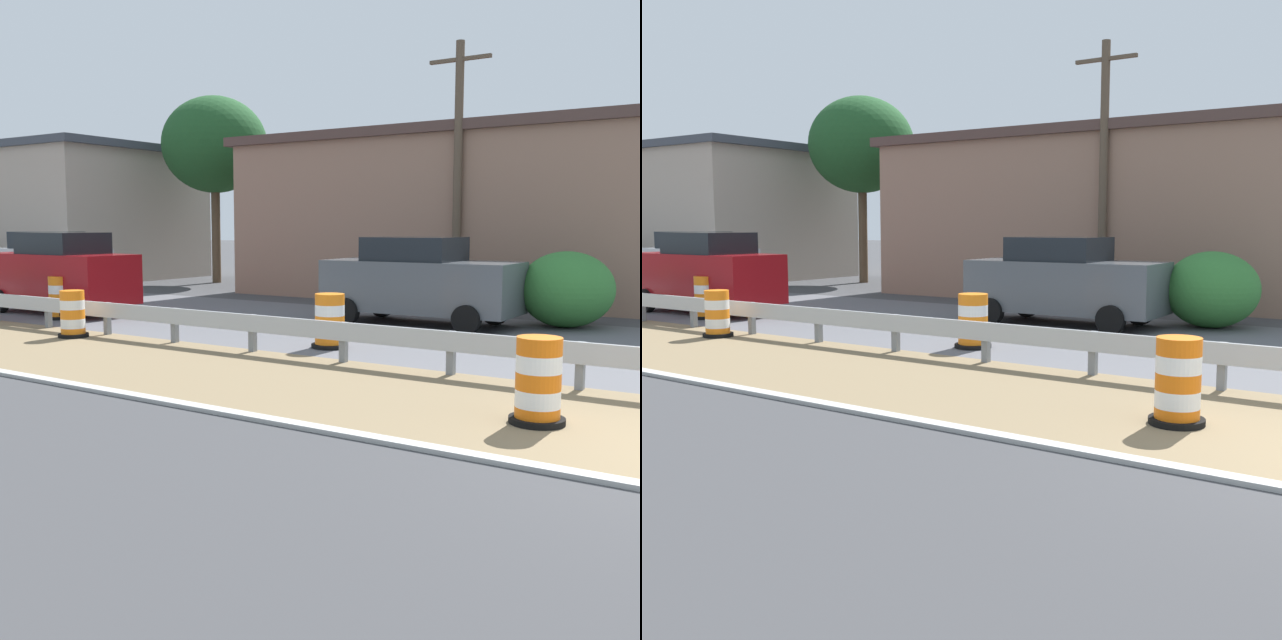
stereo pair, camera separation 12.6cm
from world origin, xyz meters
The scene contains 13 objects.
guardrail_median centered at (2.56, 3.55, 0.52)m, with size 0.18×52.29×0.71m.
traffic_barrel_nearest centered at (0.41, 2.45, 0.47)m, with size 0.67×0.67×1.05m.
traffic_barrel_close centered at (3.80, 7.60, 0.47)m, with size 0.72×0.72×1.05m.
traffic_barrel_mid centered at (1.97, 12.90, 0.45)m, with size 0.63×0.63×0.99m.
traffic_barrel_far centered at (3.80, 15.73, 0.49)m, with size 0.63×0.63×1.08m.
car_trailing_near_lane centered at (7.88, 7.69, 1.04)m, with size 2.17×4.63×2.08m.
car_lead_far_lane centered at (4.65, 16.73, 1.08)m, with size 2.04×4.55×2.17m.
car_distant_a centered at (7.98, 21.59, 1.07)m, with size 2.15×4.10×2.14m.
roadside_shop_near centered at (16.04, 9.62, 2.66)m, with size 8.63×14.83×5.30m.
roadside_shop_far centered at (14.24, 29.82, 2.88)m, with size 8.32×13.18×5.73m.
utility_pole_near centered at (11.76, 8.47, 3.85)m, with size 0.24×1.80×7.40m.
bush_roadside centered at (9.33, 4.65, 0.88)m, with size 2.16×2.16×1.77m, color #337533.
tree_roadside centered at (15.24, 20.53, 5.54)m, with size 4.26×4.26×7.48m.
Camera 1 is at (-8.44, -0.30, 2.38)m, focal length 42.70 mm.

